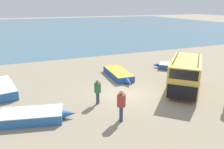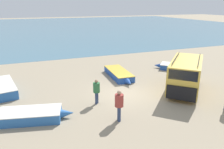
% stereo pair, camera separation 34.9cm
% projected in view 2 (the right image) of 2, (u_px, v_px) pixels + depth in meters
% --- Properties ---
extents(ground_plane, '(200.00, 200.00, 0.00)m').
position_uv_depth(ground_plane, '(124.00, 94.00, 15.75)').
color(ground_plane, gray).
extents(sea_water, '(120.00, 80.00, 0.01)m').
position_uv_depth(sea_water, '(49.00, 27.00, 61.85)').
color(sea_water, '#477084').
rests_on(sea_water, ground_plane).
extents(parked_van, '(4.88, 4.93, 2.49)m').
position_uv_depth(parked_van, '(186.00, 74.00, 15.90)').
color(parked_van, gold).
rests_on(parked_van, ground_plane).
extents(fishing_rowboat_0, '(4.26, 2.27, 0.58)m').
position_uv_depth(fishing_rowboat_0, '(32.00, 115.00, 12.11)').
color(fishing_rowboat_0, '#2D66AD').
rests_on(fishing_rowboat_0, ground_plane).
extents(fishing_rowboat_1, '(3.67, 3.50, 0.53)m').
position_uv_depth(fishing_rowboat_1, '(177.00, 67.00, 21.42)').
color(fishing_rowboat_1, '#234CA3').
rests_on(fishing_rowboat_1, ground_plane).
extents(fishing_rowboat_2, '(1.67, 4.84, 0.56)m').
position_uv_depth(fishing_rowboat_2, '(119.00, 74.00, 19.26)').
color(fishing_rowboat_2, '#234CA3').
rests_on(fishing_rowboat_2, ground_plane).
extents(fishing_rowboat_3, '(2.07, 4.95, 0.69)m').
position_uv_depth(fishing_rowboat_3, '(4.00, 87.00, 16.13)').
color(fishing_rowboat_3, '#2D66AD').
rests_on(fishing_rowboat_3, ground_plane).
extents(fisherman_1, '(0.47, 0.47, 1.80)m').
position_uv_depth(fisherman_1, '(119.00, 103.00, 11.80)').
color(fisherman_1, navy).
rests_on(fisherman_1, ground_plane).
extents(fisherman_2, '(0.43, 0.43, 1.65)m').
position_uv_depth(fisherman_2, '(97.00, 89.00, 13.90)').
color(fisherman_2, navy).
rests_on(fisherman_2, ground_plane).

